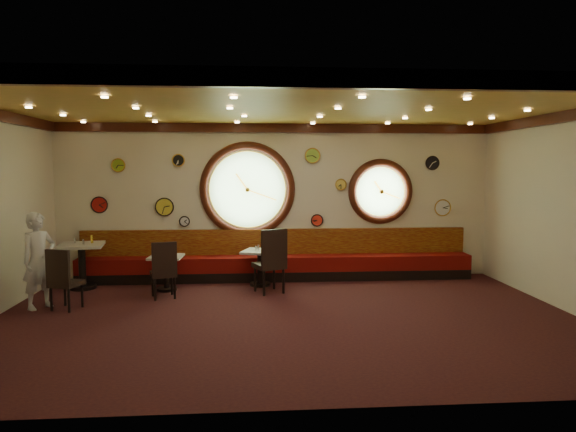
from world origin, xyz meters
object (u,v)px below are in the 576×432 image
object	(u,v)px
condiment_b_salt	(164,252)
condiment_c_bottle	(266,245)
chair_b	(164,266)
condiment_c_salt	(256,248)
table_c	(260,263)
condiment_b_pepper	(168,253)
chair_c	(272,257)
chair_a	(62,275)
table_b	(166,269)
condiment_c_pepper	(259,247)
condiment_b_bottle	(172,251)
condiment_a_bottle	(92,239)
condiment_a_salt	(75,240)
condiment_a_pepper	(83,242)
table_a	(82,260)
waiter	(39,260)

from	to	relation	value
condiment_b_salt	condiment_c_bottle	bearing A→B (deg)	8.02
chair_b	condiment_c_salt	size ratio (longest dim) A/B	7.06
table_c	condiment_b_pepper	world-z (taller)	condiment_b_pepper
table_c	chair_c	world-z (taller)	chair_c
chair_a	chair_b	bearing A→B (deg)	41.65
table_b	chair_c	distance (m)	2.02
condiment_b_salt	condiment_c_salt	bearing A→B (deg)	6.84
condiment_c_pepper	condiment_b_bottle	distance (m)	1.66
condiment_b_salt	condiment_a_bottle	bearing A→B (deg)	169.72
condiment_c_salt	condiment_c_bottle	size ratio (longest dim) A/B	0.55
table_c	condiment_b_bottle	distance (m)	1.71
condiment_a_salt	condiment_a_pepper	world-z (taller)	same
table_a	waiter	distance (m)	1.39
chair_a	condiment_a_bottle	bearing A→B (deg)	108.85
chair_b	condiment_b_bottle	bearing A→B (deg)	70.71
condiment_c_salt	condiment_c_pepper	world-z (taller)	condiment_c_pepper
waiter	condiment_c_pepper	bearing A→B (deg)	-32.70
table_b	waiter	distance (m)	2.20
chair_b	condiment_b_pepper	size ratio (longest dim) A/B	6.17
condiment_b_salt	condiment_c_salt	xyz separation A→B (m)	(1.74, 0.21, 0.03)
chair_c	condiment_a_salt	world-z (taller)	chair_c
condiment_a_salt	condiment_c_salt	xyz separation A→B (m)	(3.46, -0.08, -0.17)
condiment_a_salt	chair_a	bearing A→B (deg)	-78.68
chair_c	waiter	distance (m)	3.90
chair_b	condiment_b_salt	xyz separation A→B (m)	(-0.12, 0.72, 0.13)
chair_a	condiment_b_salt	size ratio (longest dim) A/B	5.51
condiment_a_pepper	chair_a	bearing A→B (deg)	-85.63
condiment_b_salt	condiment_a_pepper	distance (m)	1.51
condiment_b_bottle	condiment_c_bottle	size ratio (longest dim) A/B	0.90
chair_a	table_a	bearing A→B (deg)	115.44
table_c	condiment_b_salt	size ratio (longest dim) A/B	7.08
condiment_c_bottle	waiter	distance (m)	4.02
table_b	waiter	xyz separation A→B (m)	(-1.87, -1.08, 0.38)
chair_a	condiment_a_pepper	size ratio (longest dim) A/B	6.52
chair_b	condiment_c_salt	xyz separation A→B (m)	(1.62, 0.93, 0.16)
condiment_c_pepper	condiment_a_bottle	distance (m)	3.19
condiment_a_salt	condiment_c_bottle	world-z (taller)	condiment_a_salt
table_c	chair_b	distance (m)	1.93
table_a	condiment_a_bottle	bearing A→B (deg)	22.74
condiment_b_salt	condiment_c_pepper	world-z (taller)	condiment_c_pepper
table_b	condiment_b_bottle	xyz separation A→B (m)	(0.09, 0.08, 0.32)
chair_a	condiment_a_salt	size ratio (longest dim) A/B	6.46
condiment_b_pepper	table_c	bearing A→B (deg)	9.83
chair_c	condiment_a_bottle	world-z (taller)	chair_c
chair_b	condiment_b_pepper	distance (m)	0.62
waiter	table_a	bearing A→B (deg)	26.05
table_b	table_c	bearing A→B (deg)	8.59
chair_c	condiment_b_pepper	xyz separation A→B (m)	(-1.92, 0.37, 0.03)
chair_b	chair_c	size ratio (longest dim) A/B	0.85
chair_c	table_c	bearing A→B (deg)	83.08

